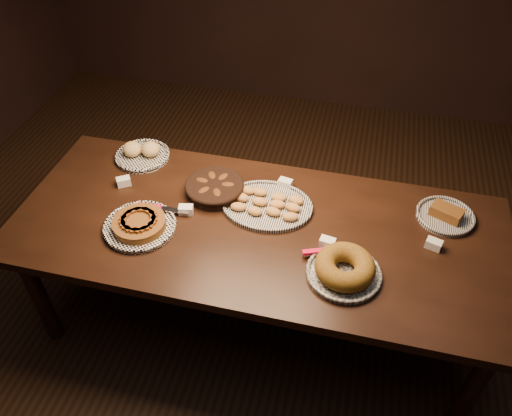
% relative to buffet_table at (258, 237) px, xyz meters
% --- Properties ---
extents(ground, '(5.00, 5.00, 0.00)m').
position_rel_buffet_table_xyz_m(ground, '(0.00, 0.00, -0.68)').
color(ground, black).
rests_on(ground, ground).
extents(buffet_table, '(2.40, 1.00, 0.75)m').
position_rel_buffet_table_xyz_m(buffet_table, '(0.00, 0.00, 0.00)').
color(buffet_table, black).
rests_on(buffet_table, ground).
extents(apple_tart_plate, '(0.38, 0.35, 0.07)m').
position_rel_buffet_table_xyz_m(apple_tart_plate, '(-0.55, -0.15, 0.10)').
color(apple_tart_plate, white).
rests_on(apple_tart_plate, buffet_table).
extents(madeleine_platter, '(0.46, 0.37, 0.05)m').
position_rel_buffet_table_xyz_m(madeleine_platter, '(0.01, 0.14, 0.09)').
color(madeleine_platter, black).
rests_on(madeleine_platter, buffet_table).
extents(bundt_cake_plate, '(0.36, 0.34, 0.10)m').
position_rel_buffet_table_xyz_m(bundt_cake_plate, '(0.44, -0.21, 0.12)').
color(bundt_cake_plate, black).
rests_on(bundt_cake_plate, buffet_table).
extents(croissant_basket, '(0.36, 0.36, 0.08)m').
position_rel_buffet_table_xyz_m(croissant_basket, '(-0.27, 0.18, 0.12)').
color(croissant_basket, black).
rests_on(croissant_basket, buffet_table).
extents(bread_roll_plate, '(0.31, 0.31, 0.09)m').
position_rel_buffet_table_xyz_m(bread_roll_plate, '(-0.76, 0.38, 0.10)').
color(bread_roll_plate, white).
rests_on(bread_roll_plate, buffet_table).
extents(loaf_plate, '(0.28, 0.28, 0.07)m').
position_rel_buffet_table_xyz_m(loaf_plate, '(0.88, 0.27, 0.09)').
color(loaf_plate, black).
rests_on(loaf_plate, buffet_table).
extents(tent_cards, '(1.66, 0.43, 0.04)m').
position_rel_buffet_table_xyz_m(tent_cards, '(0.02, 0.09, 0.10)').
color(tent_cards, white).
rests_on(tent_cards, buffet_table).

